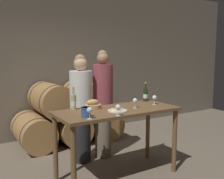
# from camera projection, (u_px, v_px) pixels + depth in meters

# --- Properties ---
(ground_plane) EXTENTS (10.00, 10.00, 0.00)m
(ground_plane) POSITION_uv_depth(u_px,v_px,m) (117.00, 176.00, 3.64)
(ground_plane) COLOR #726654
(stone_wall_back) EXTENTS (10.00, 0.12, 3.20)m
(stone_wall_back) POSITION_uv_depth(u_px,v_px,m) (56.00, 58.00, 5.39)
(stone_wall_back) COLOR #706656
(stone_wall_back) RESTS_ON ground_plane
(barrel_stack) EXTENTS (1.98, 0.97, 1.16)m
(barrel_stack) POSITION_uv_depth(u_px,v_px,m) (69.00, 115.00, 5.03)
(barrel_stack) COLOR #A87A47
(barrel_stack) RESTS_ON ground_plane
(tasting_table) EXTENTS (1.67, 0.72, 0.95)m
(tasting_table) POSITION_uv_depth(u_px,v_px,m) (118.00, 119.00, 3.53)
(tasting_table) COLOR brown
(tasting_table) RESTS_ON ground_plane
(person_left) EXTENTS (0.34, 0.34, 1.68)m
(person_left) POSITION_uv_depth(u_px,v_px,m) (81.00, 108.00, 4.04)
(person_left) COLOR #232326
(person_left) RESTS_ON ground_plane
(person_right) EXTENTS (0.32, 0.32, 1.75)m
(person_right) POSITION_uv_depth(u_px,v_px,m) (103.00, 103.00, 4.24)
(person_right) COLOR #756651
(person_right) RESTS_ON ground_plane
(wine_bottle_red) EXTENTS (0.07, 0.07, 0.30)m
(wine_bottle_red) POSITION_uv_depth(u_px,v_px,m) (145.00, 95.00, 4.09)
(wine_bottle_red) COLOR #193819
(wine_bottle_red) RESTS_ON tasting_table
(wine_bottle_white) EXTENTS (0.07, 0.07, 0.30)m
(wine_bottle_white) POSITION_uv_depth(u_px,v_px,m) (74.00, 102.00, 3.46)
(wine_bottle_white) COLOR #ADBC7F
(wine_bottle_white) RESTS_ON tasting_table
(blue_crock) EXTENTS (0.12, 0.12, 0.12)m
(blue_crock) POSITION_uv_depth(u_px,v_px,m) (86.00, 112.00, 3.05)
(blue_crock) COLOR #335693
(blue_crock) RESTS_ON tasting_table
(bread_basket) EXTENTS (0.23, 0.23, 0.12)m
(bread_basket) POSITION_uv_depth(u_px,v_px,m) (93.00, 105.00, 3.57)
(bread_basket) COLOR tan
(bread_basket) RESTS_ON tasting_table
(cheese_plate) EXTENTS (0.25, 0.25, 0.04)m
(cheese_plate) POSITION_uv_depth(u_px,v_px,m) (118.00, 110.00, 3.38)
(cheese_plate) COLOR white
(cheese_plate) RESTS_ON tasting_table
(wine_glass_far_left) EXTENTS (0.07, 0.07, 0.14)m
(wine_glass_far_left) POSITION_uv_depth(u_px,v_px,m) (90.00, 111.00, 2.96)
(wine_glass_far_left) COLOR white
(wine_glass_far_left) RESTS_ON tasting_table
(wine_glass_left) EXTENTS (0.07, 0.07, 0.14)m
(wine_glass_left) POSITION_uv_depth(u_px,v_px,m) (118.00, 108.00, 3.12)
(wine_glass_left) COLOR white
(wine_glass_left) RESTS_ON tasting_table
(wine_glass_center) EXTENTS (0.07, 0.07, 0.14)m
(wine_glass_center) POSITION_uv_depth(u_px,v_px,m) (135.00, 101.00, 3.56)
(wine_glass_center) COLOR white
(wine_glass_center) RESTS_ON tasting_table
(wine_glass_right) EXTENTS (0.07, 0.07, 0.14)m
(wine_glass_right) POSITION_uv_depth(u_px,v_px,m) (155.00, 98.00, 3.82)
(wine_glass_right) COLOR white
(wine_glass_right) RESTS_ON tasting_table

